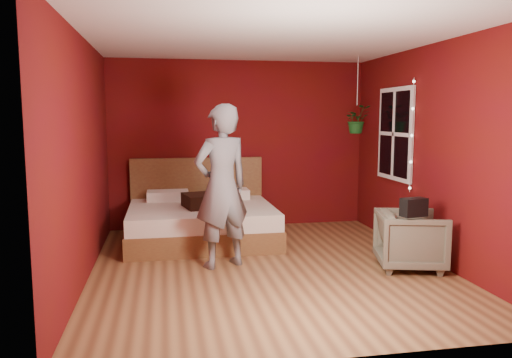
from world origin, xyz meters
The scene contains 10 objects.
floor centered at (0.00, 0.00, 0.00)m, with size 4.50×4.50×0.00m, color olive.
room_walls centered at (0.00, 0.00, 1.68)m, with size 4.04×4.54×2.62m.
window centered at (1.97, 0.90, 1.50)m, with size 0.05×0.97×1.27m.
fairy_lights centered at (1.94, 0.38, 1.50)m, with size 0.04×0.04×1.45m.
bed centered at (-0.67, 1.44, 0.29)m, with size 2.01×1.71×1.11m.
person centered at (-0.52, 0.14, 0.94)m, with size 0.69×0.45×1.88m, color slate.
armchair centered at (1.60, -0.34, 0.33)m, with size 0.71×0.73×0.67m, color #6B6855.
handbag centered at (1.48, -0.60, 0.77)m, with size 0.28×0.14×0.20m, color black.
throw_pillow centered at (-0.64, 1.25, 0.59)m, with size 0.52×0.52×0.18m, color black.
hanging_plant centered at (1.64, 1.48, 1.70)m, with size 0.40×0.36×1.11m.
Camera 1 is at (-1.16, -5.50, 1.75)m, focal length 35.00 mm.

